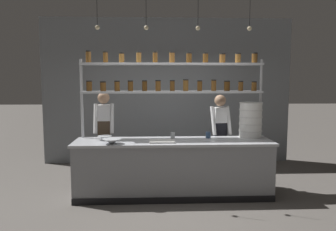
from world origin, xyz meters
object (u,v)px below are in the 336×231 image
object	(u,v)px
cutting_board	(162,141)
serving_cup_by_board	(208,135)
container_stack	(251,120)
prep_bowl_near_left	(105,138)
serving_cup_front	(173,135)
spice_shelf_unit	(172,80)
chef_left	(104,131)
prep_bowl_center_front	(112,141)
chef_center	(220,133)

from	to	relation	value
cutting_board	serving_cup_by_board	xyz separation A→B (m)	(0.79, 0.33, 0.04)
container_stack	cutting_board	bearing A→B (deg)	-166.11
prep_bowl_near_left	serving_cup_front	world-z (taller)	serving_cup_front
container_stack	cutting_board	distance (m)	1.60
spice_shelf_unit	prep_bowl_near_left	distance (m)	1.48
chef_left	serving_cup_front	distance (m)	1.32
prep_bowl_near_left	prep_bowl_center_front	world-z (taller)	prep_bowl_center_front
chef_center	cutting_board	distance (m)	1.32
cutting_board	serving_cup_by_board	world-z (taller)	serving_cup_by_board
container_stack	prep_bowl_center_front	world-z (taller)	container_stack
chef_center	prep_bowl_near_left	xyz separation A→B (m)	(-2.01, -0.53, 0.02)
chef_center	serving_cup_front	size ratio (longest dim) A/B	15.83
container_stack	serving_cup_front	bearing A→B (deg)	-177.21
cutting_board	chef_center	bearing A→B (deg)	35.31
serving_cup_front	chef_left	bearing A→B (deg)	157.15
chef_center	prep_bowl_near_left	world-z (taller)	chef_center
spice_shelf_unit	serving_cup_front	distance (m)	0.93
chef_left	serving_cup_front	bearing A→B (deg)	-26.34
spice_shelf_unit	serving_cup_front	bearing A→B (deg)	-91.10
prep_bowl_center_front	serving_cup_by_board	distance (m)	1.63
cutting_board	serving_cup_by_board	distance (m)	0.86
chef_left	chef_center	distance (m)	2.11
chef_center	prep_bowl_near_left	distance (m)	2.08
spice_shelf_unit	cutting_board	xyz separation A→B (m)	(-0.19, -0.46, -0.96)
chef_center	container_stack	distance (m)	0.66
chef_left	cutting_board	size ratio (longest dim) A/B	4.21
cutting_board	prep_bowl_center_front	distance (m)	0.79
chef_center	prep_bowl_near_left	size ratio (longest dim) A/B	6.80
cutting_board	prep_bowl_center_front	size ratio (longest dim) A/B	1.38
spice_shelf_unit	cutting_board	bearing A→B (deg)	-112.50
chef_center	prep_bowl_center_front	bearing A→B (deg)	-162.69
chef_center	serving_cup_by_board	distance (m)	0.52
serving_cup_front	serving_cup_by_board	size ratio (longest dim) A/B	1.00
prep_bowl_center_front	chef_left	bearing A→B (deg)	104.95
chef_left	container_stack	distance (m)	2.60
prep_bowl_near_left	prep_bowl_center_front	bearing A→B (deg)	-65.69
cutting_board	prep_bowl_near_left	distance (m)	0.96
spice_shelf_unit	container_stack	world-z (taller)	spice_shelf_unit
prep_bowl_center_front	spice_shelf_unit	bearing A→B (deg)	30.78
chef_center	serving_cup_by_board	xyz separation A→B (m)	(-0.29, -0.43, 0.04)
chef_left	serving_cup_front	world-z (taller)	chef_left
chef_left	container_stack	xyz separation A→B (m)	(2.55, -0.45, 0.25)
serving_cup_by_board	serving_cup_front	bearing A→B (deg)	-177.81
spice_shelf_unit	prep_bowl_near_left	world-z (taller)	spice_shelf_unit
chef_center	cutting_board	world-z (taller)	chef_center
prep_bowl_center_front	serving_cup_by_board	world-z (taller)	serving_cup_by_board
serving_cup_by_board	prep_bowl_center_front	bearing A→B (deg)	-163.96
spice_shelf_unit	chef_center	xyz separation A→B (m)	(0.89, 0.30, -0.96)
spice_shelf_unit	prep_bowl_center_front	distance (m)	1.46
prep_bowl_near_left	serving_cup_front	xyz separation A→B (m)	(1.12, 0.08, 0.02)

